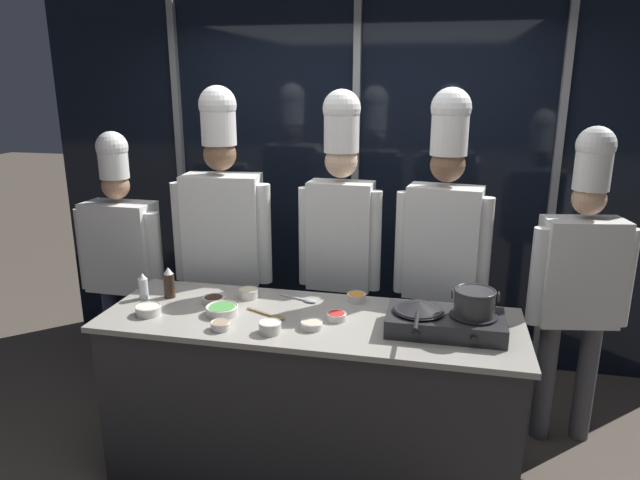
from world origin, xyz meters
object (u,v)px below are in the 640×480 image
prep_bowl_noodles (249,293)px  chef_apprentice (580,272)px  prep_bowl_soy_glaze (214,299)px  prep_bowl_scallions (222,309)px  prep_bowl_garlic (148,309)px  prep_bowl_carrots (356,297)px  chef_sous (223,229)px  frying_pan (419,306)px  squeeze_bottle_clear (143,287)px  stock_pot (475,302)px  chef_line (340,227)px  chef_pastry (443,237)px  portable_stove (445,322)px  serving_spoon_slotted (273,316)px  chef_head (122,250)px  prep_bowl_chicken (312,325)px  squeeze_bottle_soy (169,283)px  prep_bowl_bell_pepper (336,316)px  prep_bowl_mushrooms (221,325)px  prep_bowl_bean_sprouts (270,327)px  serving_spoon_solid (305,300)px

prep_bowl_noodles → chef_apprentice: size_ratio=0.06×
prep_bowl_soy_glaze → prep_bowl_scallions: 0.17m
prep_bowl_garlic → prep_bowl_carrots: size_ratio=1.26×
prep_bowl_scallions → chef_sous: bearing=110.3°
frying_pan → squeeze_bottle_clear: bearing=176.7°
prep_bowl_soy_glaze → prep_bowl_noodles: (0.16, 0.12, 0.01)m
stock_pot → chef_sous: (-1.53, 0.66, 0.11)m
prep_bowl_carrots → chef_line: bearing=112.2°
prep_bowl_garlic → chef_pastry: bearing=28.3°
portable_stove → prep_bowl_carrots: size_ratio=5.31×
serving_spoon_slotted → chef_head: bearing=153.3°
prep_bowl_chicken → chef_apprentice: 1.57m
prep_bowl_carrots → chef_line: (-0.17, 0.42, 0.29)m
prep_bowl_chicken → chef_line: chef_line is taller
prep_bowl_chicken → prep_bowl_noodles: bearing=143.4°
stock_pot → chef_head: bearing=164.7°
prep_bowl_chicken → chef_pastry: size_ratio=0.05×
squeeze_bottle_soy → serving_spoon_slotted: (0.66, -0.14, -0.08)m
squeeze_bottle_soy → prep_bowl_garlic: size_ratio=1.32×
frying_pan → chef_apprentice: chef_apprentice is taller
prep_bowl_bell_pepper → chef_apprentice: (1.28, 0.61, 0.13)m
frying_pan → prep_bowl_mushrooms: 0.98m
portable_stove → prep_bowl_carrots: bearing=147.9°
chef_head → chef_line: (1.46, 0.11, 0.22)m
prep_bowl_bean_sprouts → prep_bowl_soy_glaze: bearing=144.3°
prep_bowl_soy_glaze → serving_spoon_solid: size_ratio=0.52×
frying_pan → chef_sous: size_ratio=0.21×
prep_bowl_chicken → prep_bowl_mushrooms: (-0.44, -0.11, 0.00)m
squeeze_bottle_clear → chef_sous: size_ratio=0.07×
portable_stove → prep_bowl_mushrooms: size_ratio=5.70×
stock_pot → squeeze_bottle_soy: 1.67m
prep_bowl_bell_pepper → serving_spoon_slotted: bearing=-174.2°
prep_bowl_bell_pepper → prep_bowl_noodles: bearing=159.8°
squeeze_bottle_clear → prep_bowl_chicken: 1.03m
chef_pastry → prep_bowl_garlic: bearing=36.6°
prep_bowl_bell_pepper → chef_head: size_ratio=0.06×
prep_bowl_bean_sprouts → serving_spoon_solid: size_ratio=0.48×
prep_bowl_bell_pepper → prep_bowl_carrots: prep_bowl_carrots is taller
frying_pan → squeeze_bottle_soy: size_ratio=2.45×
prep_bowl_carrots → serving_spoon_slotted: (-0.39, -0.31, -0.02)m
squeeze_bottle_soy → prep_bowl_bean_sprouts: (0.70, -0.33, -0.05)m
squeeze_bottle_clear → prep_bowl_soy_glaze: bearing=3.5°
chef_sous → chef_apprentice: chef_sous is taller
chef_sous → frying_pan: bearing=146.4°
prep_bowl_scallions → chef_line: bearing=56.7°
prep_bowl_mushrooms → chef_sous: chef_sous is taller
frying_pan → prep_bowl_soy_glaze: 1.13m
serving_spoon_slotted → chef_sous: 0.89m
prep_bowl_garlic → prep_bowl_scallions: bearing=12.7°
chef_line → squeeze_bottle_clear: bearing=34.8°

